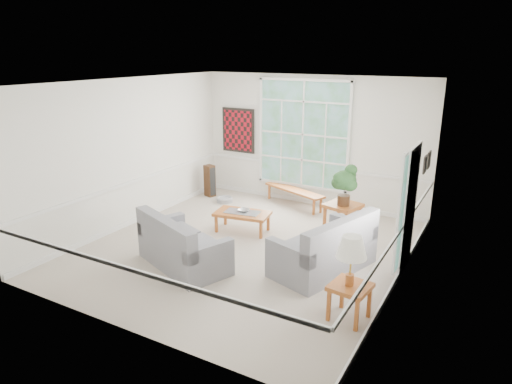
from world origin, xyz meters
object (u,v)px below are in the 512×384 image
(coffee_table, at_px, (242,222))
(end_table, at_px, (342,219))
(side_table, at_px, (349,302))
(loveseat_right, at_px, (323,242))
(loveseat_front, at_px, (184,240))

(coffee_table, bearing_deg, end_table, 16.96)
(coffee_table, height_order, end_table, end_table)
(end_table, relative_size, side_table, 1.20)
(loveseat_right, distance_m, end_table, 1.69)
(end_table, bearing_deg, loveseat_front, -124.90)
(loveseat_right, xyz_separation_m, side_table, (0.86, -1.22, -0.23))
(side_table, bearing_deg, coffee_table, 145.21)
(end_table, bearing_deg, loveseat_right, -81.78)
(loveseat_front, bearing_deg, coffee_table, 109.02)
(loveseat_front, xyz_separation_m, coffee_table, (0.08, 1.79, -0.25))
(loveseat_front, relative_size, coffee_table, 1.55)
(loveseat_right, distance_m, side_table, 1.51)
(loveseat_front, relative_size, side_table, 3.28)
(loveseat_right, relative_size, end_table, 2.89)
(end_table, bearing_deg, side_table, -69.18)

